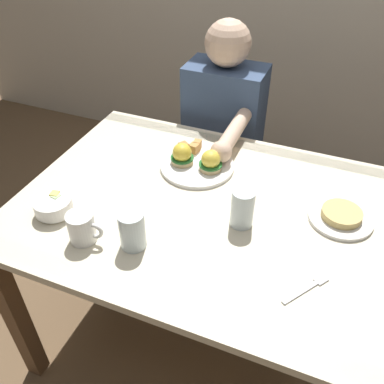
% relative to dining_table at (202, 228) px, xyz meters
% --- Properties ---
extents(ground_plane, '(6.00, 6.00, 0.00)m').
position_rel_dining_table_xyz_m(ground_plane, '(0.00, 0.00, -0.63)').
color(ground_plane, brown).
extents(dining_table, '(1.20, 0.90, 0.74)m').
position_rel_dining_table_xyz_m(dining_table, '(0.00, 0.00, 0.00)').
color(dining_table, beige).
rests_on(dining_table, ground_plane).
extents(eggs_benedict_plate, '(0.27, 0.27, 0.09)m').
position_rel_dining_table_xyz_m(eggs_benedict_plate, '(-0.10, 0.19, 0.13)').
color(eggs_benedict_plate, white).
rests_on(eggs_benedict_plate, dining_table).
extents(fruit_bowl, '(0.12, 0.12, 0.06)m').
position_rel_dining_table_xyz_m(fruit_bowl, '(-0.42, -0.22, 0.14)').
color(fruit_bowl, white).
rests_on(fruit_bowl, dining_table).
extents(coffee_mug, '(0.11, 0.08, 0.09)m').
position_rel_dining_table_xyz_m(coffee_mug, '(-0.27, -0.28, 0.16)').
color(coffee_mug, white).
rests_on(coffee_mug, dining_table).
extents(fork, '(0.10, 0.14, 0.00)m').
position_rel_dining_table_xyz_m(fork, '(0.38, -0.21, 0.11)').
color(fork, silver).
rests_on(fork, dining_table).
extents(water_glass_near, '(0.08, 0.08, 0.12)m').
position_rel_dining_table_xyz_m(water_glass_near, '(-0.12, -0.25, 0.16)').
color(water_glass_near, silver).
rests_on(water_glass_near, dining_table).
extents(water_glass_far, '(0.07, 0.07, 0.13)m').
position_rel_dining_table_xyz_m(water_glass_far, '(0.14, -0.04, 0.16)').
color(water_glass_far, silver).
rests_on(water_glass_far, dining_table).
extents(side_plate, '(0.20, 0.20, 0.04)m').
position_rel_dining_table_xyz_m(side_plate, '(0.43, 0.09, 0.12)').
color(side_plate, white).
rests_on(side_plate, dining_table).
extents(diner_person, '(0.34, 0.54, 1.14)m').
position_rel_dining_table_xyz_m(diner_person, '(-0.13, 0.60, 0.02)').
color(diner_person, '#33333D').
rests_on(diner_person, ground_plane).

